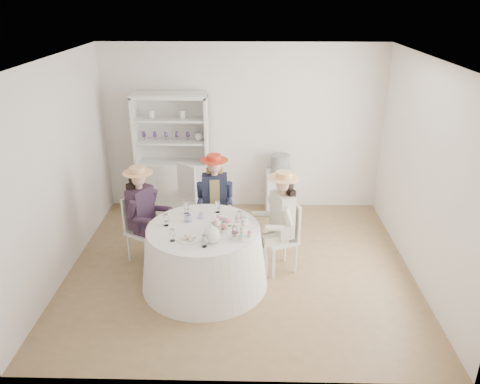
{
  "coord_description": "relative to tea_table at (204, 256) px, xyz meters",
  "views": [
    {
      "loc": [
        0.12,
        -5.36,
        3.4
      ],
      "look_at": [
        0.0,
        0.1,
        1.05
      ],
      "focal_mm": 35.0,
      "sensor_mm": 36.0,
      "label": 1
    }
  ],
  "objects": [
    {
      "name": "spare_chair",
      "position": [
        -0.34,
        1.72,
        0.14
      ],
      "size": [
        0.58,
        0.58,
        0.99
      ],
      "rotation": [
        0.0,
        0.0,
        2.44
      ],
      "color": "silver",
      "rests_on": "ground"
    },
    {
      "name": "table_teapot",
      "position": [
        0.14,
        -0.34,
        0.48
      ],
      "size": [
        0.27,
        0.19,
        0.21
      ],
      "rotation": [
        0.0,
        0.0,
        -0.25
      ],
      "color": "white",
      "rests_on": "tea_table"
    },
    {
      "name": "flower_bowl",
      "position": [
        0.19,
        -0.09,
        0.42
      ],
      "size": [
        0.23,
        0.23,
        0.05
      ],
      "primitive_type": "imported",
      "rotation": [
        0.0,
        0.0,
        0.09
      ],
      "color": "white",
      "rests_on": "tea_table"
    },
    {
      "name": "teacup_c",
      "position": [
        0.26,
        0.12,
        0.43
      ],
      "size": [
        0.08,
        0.08,
        0.06
      ],
      "primitive_type": "imported",
      "rotation": [
        0.0,
        0.0,
        -0.0
      ],
      "color": "white",
      "rests_on": "tea_table"
    },
    {
      "name": "flower_arrangement",
      "position": [
        0.21,
        -0.04,
        0.49
      ],
      "size": [
        0.19,
        0.19,
        0.07
      ],
      "rotation": [
        0.0,
        0.0,
        -0.09
      ],
      "color": "pink",
      "rests_on": "tea_table"
    },
    {
      "name": "guest_left",
      "position": [
        -0.86,
        0.54,
        0.37
      ],
      "size": [
        0.58,
        0.53,
        1.35
      ],
      "rotation": [
        0.0,
        0.0,
        1.05
      ],
      "color": "silver",
      "rests_on": "ground"
    },
    {
      "name": "guest_right",
      "position": [
        0.95,
        0.34,
        0.39
      ],
      "size": [
        0.58,
        0.52,
        1.38
      ],
      "rotation": [
        0.0,
        0.0,
        -1.17
      ],
      "color": "silver",
      "rests_on": "ground"
    },
    {
      "name": "guest_mid",
      "position": [
        0.07,
        1.01,
        0.38
      ],
      "size": [
        0.49,
        0.52,
        1.36
      ],
      "rotation": [
        0.0,
        0.0,
        0.06
      ],
      "color": "silver",
      "rests_on": "ground"
    },
    {
      "name": "cupcake_stand",
      "position": [
        0.47,
        -0.21,
        0.49
      ],
      "size": [
        0.27,
        0.27,
        0.25
      ],
      "rotation": [
        0.0,
        0.0,
        0.33
      ],
      "color": "white",
      "rests_on": "tea_table"
    },
    {
      "name": "teacup_b",
      "position": [
        -0.05,
        0.25,
        0.42
      ],
      "size": [
        0.08,
        0.08,
        0.06
      ],
      "primitive_type": "imported",
      "rotation": [
        0.0,
        0.0,
        -0.3
      ],
      "color": "white",
      "rests_on": "tea_table"
    },
    {
      "name": "hutch",
      "position": [
        -0.69,
        2.15,
        0.31
      ],
      "size": [
        1.26,
        0.7,
        1.96
      ],
      "rotation": [
        0.0,
        0.0,
        0.24
      ],
      "color": "silver",
      "rests_on": "ground"
    },
    {
      "name": "stemware_set",
      "position": [
        0.0,
        -0.0,
        0.47
      ],
      "size": [
        0.96,
        0.96,
        0.15
      ],
      "color": "white",
      "rests_on": "tea_table"
    },
    {
      "name": "side_table",
      "position": [
        1.05,
        2.13,
        -0.05
      ],
      "size": [
        0.45,
        0.45,
        0.68
      ],
      "primitive_type": "cube",
      "rotation": [
        0.0,
        0.0,
        0.04
      ],
      "color": "silver",
      "rests_on": "ground"
    },
    {
      "name": "sandwich_plate",
      "position": [
        -0.13,
        -0.3,
        0.41
      ],
      "size": [
        0.25,
        0.25,
        0.05
      ],
      "rotation": [
        0.0,
        0.0,
        -0.42
      ],
      "color": "white",
      "rests_on": "tea_table"
    },
    {
      "name": "ground",
      "position": [
        0.43,
        0.38,
        -0.39
      ],
      "size": [
        4.5,
        4.5,
        0.0
      ],
      "primitive_type": "plane",
      "color": "brown",
      "rests_on": "ground"
    },
    {
      "name": "hatbox",
      "position": [
        1.05,
        2.13,
        0.44
      ],
      "size": [
        0.32,
        0.32,
        0.31
      ],
      "primitive_type": "cylinder",
      "rotation": [
        0.0,
        0.0,
        0.06
      ],
      "color": "black",
      "rests_on": "side_table"
    },
    {
      "name": "wall_right",
      "position": [
        2.68,
        0.38,
        0.96
      ],
      "size": [
        0.0,
        4.5,
        4.5
      ],
      "primitive_type": "plane",
      "rotation": [
        1.57,
        0.0,
        -1.57
      ],
      "color": "silver",
      "rests_on": "ground"
    },
    {
      "name": "wall_left",
      "position": [
        -1.82,
        0.38,
        0.96
      ],
      "size": [
        0.0,
        4.5,
        4.5
      ],
      "primitive_type": "plane",
      "rotation": [
        1.57,
        0.0,
        1.57
      ],
      "color": "silver",
      "rests_on": "ground"
    },
    {
      "name": "wall_back",
      "position": [
        0.43,
        2.38,
        0.96
      ],
      "size": [
        4.5,
        0.0,
        4.5
      ],
      "primitive_type": "plane",
      "rotation": [
        1.57,
        0.0,
        0.0
      ],
      "color": "silver",
      "rests_on": "ground"
    },
    {
      "name": "tea_table",
      "position": [
        0.0,
        0.0,
        0.0
      ],
      "size": [
        1.57,
        1.57,
        0.79
      ],
      "rotation": [
        0.0,
        0.0,
        -0.1
      ],
      "color": "white",
      "rests_on": "ground"
    },
    {
      "name": "ceiling",
      "position": [
        0.43,
        0.38,
        2.31
      ],
      "size": [
        4.5,
        4.5,
        0.0
      ],
      "primitive_type": "plane",
      "rotation": [
        3.14,
        0.0,
        0.0
      ],
      "color": "white",
      "rests_on": "wall_back"
    },
    {
      "name": "wall_front",
      "position": [
        0.43,
        -1.62,
        0.96
      ],
      "size": [
        4.5,
        0.0,
        4.5
      ],
      "primitive_type": "plane",
      "rotation": [
        -1.57,
        0.0,
        0.0
      ],
      "color": "silver",
      "rests_on": "ground"
    },
    {
      "name": "teacup_a",
      "position": [
        -0.2,
        0.16,
        0.43
      ],
      "size": [
        0.12,
        0.12,
        0.08
      ],
      "primitive_type": "imported",
      "rotation": [
        0.0,
        0.0,
        -0.33
      ],
      "color": "white",
      "rests_on": "tea_table"
    }
  ]
}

